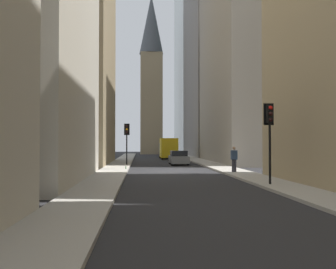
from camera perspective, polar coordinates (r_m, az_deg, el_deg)
name	(u,v)px	position (r m, az deg, el deg)	size (l,w,h in m)	color
ground_plane	(171,171)	(29.75, 0.52, -5.53)	(135.00, 135.00, 0.00)	#262628
sidewalk_right	(114,170)	(29.72, -8.20, -5.39)	(90.00, 2.20, 0.14)	#A8A399
sidewalk_left	(227,169)	(30.44, 9.03, -5.29)	(90.00, 2.20, 0.14)	#A8A399
building_left_midfar	(255,34)	(45.25, 13.17, 14.68)	(18.00, 10.00, 29.26)	gray
building_left_far	(220,65)	(63.34, 7.92, 10.44)	(17.93, 10.00, 30.17)	gray
building_right_midfar	(62,34)	(41.71, -15.83, 14.47)	(15.20, 10.00, 27.00)	#9E8966
church_spire	(151,70)	(76.61, -2.56, 9.75)	(4.80, 4.80, 32.32)	#9E8966
delivery_truck	(168,148)	(52.31, 0.02, -2.12)	(6.46, 2.25, 2.84)	yellow
hatchback_grey	(179,158)	(37.96, 1.62, -3.62)	(4.30, 1.78, 1.42)	slate
traffic_light_foreground	(270,124)	(19.35, 15.25, 1.49)	(0.43, 0.52, 4.05)	black
traffic_light_midblock	(127,134)	(35.82, -6.31, 0.01)	(0.43, 0.52, 3.91)	black
pedestrian	(234,158)	(26.90, 10.03, -3.56)	(0.26, 0.44, 1.80)	#33333D
discarded_bottle	(126,168)	(29.77, -6.44, -5.04)	(0.07, 0.07, 0.27)	#236033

